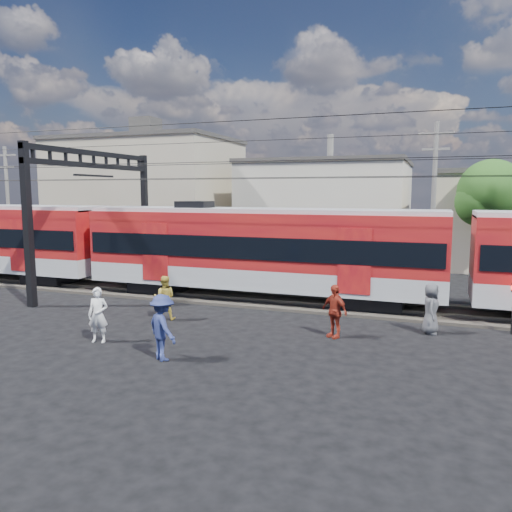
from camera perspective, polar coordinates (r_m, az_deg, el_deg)
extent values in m
plane|color=black|center=(15.19, -5.49, -11.55)|extent=(120.00, 120.00, 0.00)
cube|color=#2D2823|center=(22.39, 3.36, -5.16)|extent=(70.00, 3.40, 0.12)
cube|color=#59544C|center=(21.66, 2.79, -5.26)|extent=(70.00, 0.12, 0.12)
cube|color=#59544C|center=(23.07, 3.90, -4.49)|extent=(70.00, 0.12, 0.12)
cube|color=black|center=(28.74, -22.16, -2.31)|extent=(2.40, 2.20, 0.70)
cube|color=black|center=(24.86, -10.84, -3.34)|extent=(2.40, 2.20, 0.70)
cube|color=black|center=(21.57, 13.35, -5.05)|extent=(2.40, 2.20, 0.70)
cube|color=#A3A6AB|center=(22.55, 0.38, -2.23)|extent=(16.00, 3.00, 0.90)
cube|color=maroon|center=(22.34, 0.38, 1.94)|extent=(16.00, 3.00, 2.40)
cube|color=black|center=(22.36, 0.38, 1.31)|extent=(15.68, 3.08, 0.95)
cube|color=#A3A6AB|center=(22.25, 0.38, 5.15)|extent=(16.00, 2.60, 0.25)
cube|color=black|center=(23.14, -24.62, 3.20)|extent=(0.30, 0.30, 7.00)
cube|color=black|center=(30.21, -12.57, 4.52)|extent=(0.30, 0.30, 7.00)
cube|color=black|center=(26.56, -18.09, 11.09)|extent=(0.25, 9.30, 0.25)
cube|color=black|center=(26.52, -18.04, 9.80)|extent=(0.25, 9.30, 0.25)
cylinder|color=black|center=(21.19, 2.92, 8.95)|extent=(70.00, 0.03, 0.03)
cylinder|color=black|center=(22.53, 3.98, 8.85)|extent=(70.00, 0.03, 0.03)
cylinder|color=black|center=(21.22, 2.94, 10.84)|extent=(70.00, 0.03, 0.03)
cylinder|color=black|center=(22.56, 4.00, 10.62)|extent=(70.00, 0.03, 0.03)
cylinder|color=black|center=(18.70, 0.36, 15.32)|extent=(70.00, 0.03, 0.03)
cylinder|color=black|center=(25.36, 5.81, 13.19)|extent=(70.00, 0.03, 0.03)
cube|color=tan|center=(43.64, -12.27, 6.67)|extent=(14.00, 10.00, 9.00)
cube|color=#3F3D3A|center=(43.84, -12.44, 12.76)|extent=(14.28, 10.20, 0.30)
cube|color=beige|center=(40.81, 8.36, 5.32)|extent=(12.00, 12.00, 7.00)
cube|color=#3F3D3A|center=(40.85, 8.46, 10.44)|extent=(12.24, 12.24, 0.30)
cylinder|color=slate|center=(27.96, 19.60, 5.59)|extent=(0.24, 0.24, 8.50)
cube|color=slate|center=(28.11, 19.93, 13.04)|extent=(1.80, 0.12, 0.12)
cube|color=slate|center=(28.04, 19.86, 11.42)|extent=(1.40, 0.12, 0.12)
cylinder|color=slate|center=(39.03, -26.47, 5.27)|extent=(0.24, 0.24, 8.00)
cube|color=slate|center=(39.10, -26.76, 10.25)|extent=(1.80, 0.12, 0.12)
cube|color=slate|center=(39.06, -26.69, 9.08)|extent=(1.40, 0.12, 0.12)
cylinder|color=#382619|center=(31.22, 24.98, 1.26)|extent=(0.36, 0.36, 3.92)
sphere|color=#1D4F16|center=(31.08, 25.28, 6.65)|extent=(3.64, 3.64, 3.64)
sphere|color=#1D4F16|center=(31.44, 26.25, 5.32)|extent=(2.80, 2.80, 2.80)
imported|color=white|center=(17.22, -17.60, -6.44)|extent=(0.75, 0.59, 1.82)
imported|color=gold|center=(19.59, -10.42, -4.71)|extent=(1.00, 0.89, 1.71)
imported|color=navy|center=(14.96, -10.64, -8.02)|extent=(1.46, 1.29, 1.96)
imported|color=maroon|center=(17.15, 8.94, -6.23)|extent=(1.14, 0.95, 1.82)
imported|color=#47474B|center=(18.39, 19.36, -5.72)|extent=(0.57, 0.87, 1.77)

